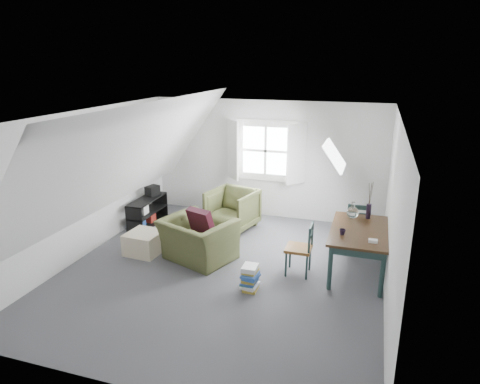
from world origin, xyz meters
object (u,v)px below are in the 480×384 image
(dining_table, at_px, (360,235))
(dining_chair_far, at_px, (358,225))
(armchair_near, at_px, (198,259))
(armchair_far, at_px, (232,228))
(dining_chair_near, at_px, (301,248))
(magazine_stack, at_px, (250,278))
(media_shelf, at_px, (147,213))
(ottoman, at_px, (145,243))

(dining_table, height_order, dining_chair_far, dining_chair_far)
(armchair_near, distance_m, armchair_far, 1.54)
(armchair_near, relative_size, dining_chair_near, 1.31)
(armchair_near, distance_m, magazine_stack, 1.34)
(armchair_near, bearing_deg, magazine_stack, 168.91)
(dining_chair_far, height_order, dining_chair_near, dining_chair_far)
(armchair_near, distance_m, dining_chair_far, 2.88)
(media_shelf, bearing_deg, armchair_far, 9.76)
(armchair_near, height_order, dining_table, dining_table)
(dining_chair_far, xyz_separation_m, magazine_stack, (-1.43, -1.93, -0.28))
(media_shelf, xyz_separation_m, magazine_stack, (2.78, -1.87, -0.06))
(dining_table, xyz_separation_m, dining_chair_near, (-0.87, -0.31, -0.20))
(armchair_far, bearing_deg, dining_table, -10.85)
(armchair_near, relative_size, media_shelf, 1.03)
(armchair_near, bearing_deg, armchair_far, -72.94)
(armchair_near, height_order, magazine_stack, magazine_stack)
(media_shelf, bearing_deg, ottoman, -64.50)
(dining_chair_near, bearing_deg, media_shelf, -114.63)
(ottoman, distance_m, dining_chair_far, 3.80)
(dining_chair_far, relative_size, dining_chair_near, 1.06)
(dining_chair_far, distance_m, magazine_stack, 2.42)
(armchair_far, xyz_separation_m, dining_chair_near, (1.66, -1.51, 0.45))
(dining_table, xyz_separation_m, magazine_stack, (-1.49, -1.04, -0.46))
(armchair_near, xyz_separation_m, dining_chair_far, (2.56, 1.23, 0.47))
(armchair_near, height_order, armchair_far, armchair_far)
(media_shelf, bearing_deg, dining_table, -13.22)
(armchair_far, bearing_deg, armchair_near, -78.95)
(armchair_near, xyz_separation_m, armchair_far, (0.10, 1.54, 0.00))
(armchair_far, distance_m, magazine_stack, 2.47)
(magazine_stack, bearing_deg, armchair_far, 114.85)
(ottoman, xyz_separation_m, dining_table, (3.63, 0.38, 0.46))
(ottoman, height_order, media_shelf, media_shelf)
(armchair_far, xyz_separation_m, dining_table, (2.52, -1.20, 0.65))
(dining_table, relative_size, dining_chair_far, 1.65)
(dining_table, distance_m, dining_chair_near, 0.94)
(dining_table, distance_m, magazine_stack, 1.87)
(armchair_near, relative_size, dining_table, 0.75)
(armchair_far, distance_m, dining_chair_far, 2.53)
(armchair_far, distance_m, dining_chair_near, 2.29)
(dining_chair_near, relative_size, magazine_stack, 2.27)
(ottoman, relative_size, media_shelf, 0.53)
(armchair_far, relative_size, ottoman, 1.55)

